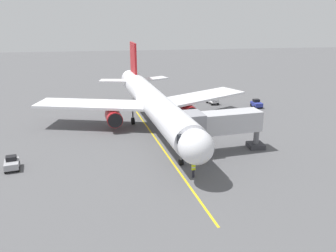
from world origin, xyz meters
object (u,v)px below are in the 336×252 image
object	(u,v)px
ground_crew_marshaller	(193,170)
baggage_cart_portside	(213,101)
airplane	(153,103)
tug_starboard_side	(12,164)
jet_bridge	(217,124)
tug_near_nose	(257,104)

from	to	relation	value
ground_crew_marshaller	baggage_cart_portside	size ratio (longest dim) A/B	0.60
airplane	tug_starboard_side	world-z (taller)	airplane
baggage_cart_portside	jet_bridge	bearing A→B (deg)	75.21
tug_starboard_side	ground_crew_marshaller	bearing A→B (deg)	165.70
ground_crew_marshaller	jet_bridge	bearing A→B (deg)	-123.93
tug_near_nose	ground_crew_marshaller	bearing A→B (deg)	55.60
tug_starboard_side	tug_near_nose	bearing A→B (deg)	-150.77
ground_crew_marshaller	tug_starboard_side	xyz separation A→B (m)	(19.66, -5.01, -0.18)
tug_near_nose	tug_starboard_side	distance (m)	42.90
jet_bridge	ground_crew_marshaller	world-z (taller)	jet_bridge
tug_near_nose	baggage_cart_portside	bearing A→B (deg)	-26.84
ground_crew_marshaller	tug_near_nose	distance (m)	31.46
jet_bridge	tug_near_nose	xyz separation A→B (m)	(-13.48, -19.57, -3.06)
airplane	tug_starboard_side	size ratio (longest dim) A/B	15.78
tug_near_nose	baggage_cart_portside	distance (m)	8.22
airplane	tug_near_nose	distance (m)	22.37
tug_near_nose	tug_starboard_side	world-z (taller)	same
jet_bridge	tug_starboard_side	bearing A→B (deg)	3.28
ground_crew_marshaller	tug_near_nose	size ratio (longest dim) A/B	0.72
airplane	jet_bridge	xyz separation A→B (m)	(-6.72, 10.53, -0.24)
jet_bridge	baggage_cart_portside	world-z (taller)	jet_bridge
airplane	tug_near_nose	size ratio (longest dim) A/B	17.02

